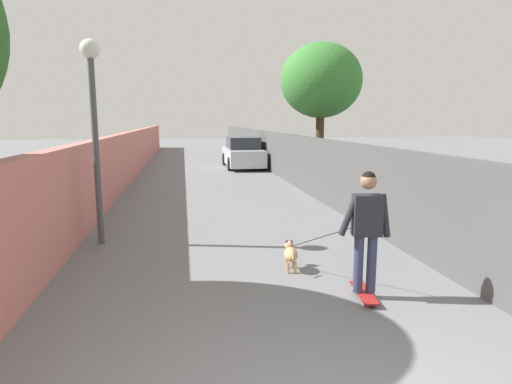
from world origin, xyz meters
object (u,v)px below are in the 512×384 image
at_px(lamp_post, 93,104).
at_px(skateboard, 364,293).
at_px(car_near, 243,153).
at_px(tree_right_mid, 321,81).
at_px(dog, 291,254).
at_px(person_skateboarder, 367,223).

height_order(lamp_post, skateboard, lamp_post).
distance_m(lamp_post, car_near, 14.06).
bearing_deg(lamp_post, tree_right_mid, -43.73).
height_order(dog, car_near, car_near).
xyz_separation_m(person_skateboarder, car_near, (16.48, -0.59, -0.34)).
bearing_deg(person_skateboarder, tree_right_mid, -14.39).
bearing_deg(dog, lamp_post, 57.61).
bearing_deg(dog, skateboard, -150.09).
bearing_deg(lamp_post, car_near, -19.37).
height_order(tree_right_mid, dog, tree_right_mid).
xyz_separation_m(tree_right_mid, person_skateboarder, (-10.33, 2.65, -2.74)).
bearing_deg(lamp_post, skateboard, -129.72).
bearing_deg(person_skateboarder, car_near, -2.04).
relative_size(lamp_post, skateboard, 4.73).
distance_m(tree_right_mid, person_skateboarder, 11.01).
bearing_deg(car_near, tree_right_mid, -161.43).
bearing_deg(skateboard, car_near, -2.04).
distance_m(lamp_post, dog, 4.61).
relative_size(skateboard, car_near, 0.19).
height_order(person_skateboarder, car_near, person_skateboarder).
bearing_deg(car_near, skateboard, 177.96).
bearing_deg(tree_right_mid, person_skateboarder, 165.61).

